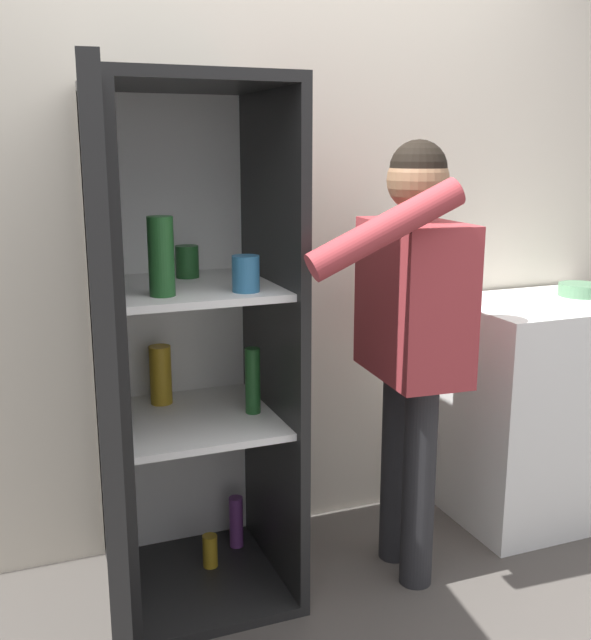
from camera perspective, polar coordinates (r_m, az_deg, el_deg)
name	(u,v)px	position (r m, az deg, el deg)	size (l,w,h in m)	color
wall_back	(259,222)	(2.94, -2.76, 7.50)	(7.00, 0.06, 2.55)	beige
refrigerator	(176,359)	(2.46, -9.12, -2.97)	(0.72, 1.23, 1.78)	black
person	(411,314)	(2.64, 8.77, 0.45)	(0.65, 0.61, 1.58)	#262628
counter	(542,408)	(3.39, 18.26, -6.40)	(0.78, 0.58, 0.94)	white
bowl	(580,290)	(3.42, 20.86, 2.16)	(0.18, 0.18, 0.05)	#517F5B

